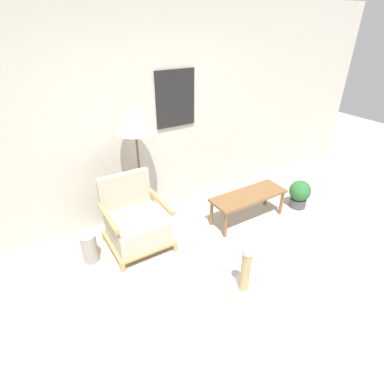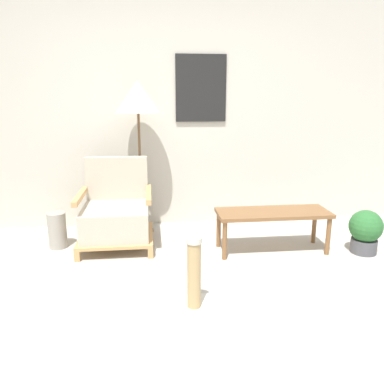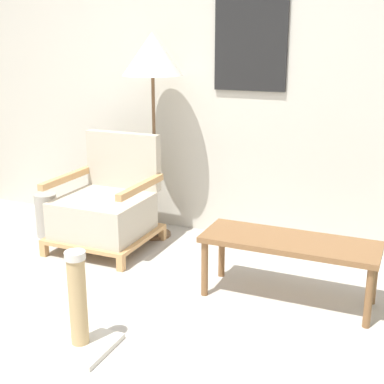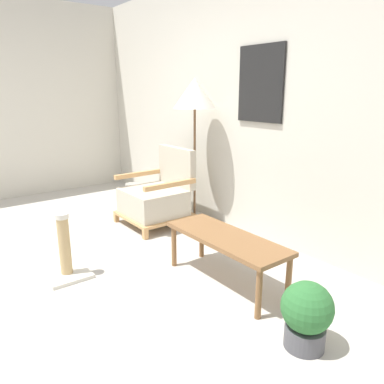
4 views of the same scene
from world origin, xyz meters
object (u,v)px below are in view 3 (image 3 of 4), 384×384
(floor_lamp, at_px, (152,60))
(vase, at_px, (46,215))
(scratching_post, at_px, (79,318))
(armchair, at_px, (106,208))
(coffee_table, at_px, (289,247))

(floor_lamp, bearing_deg, vase, -156.71)
(scratching_post, bearing_deg, armchair, 116.26)
(armchair, distance_m, floor_lamp, 1.19)
(armchair, xyz_separation_m, floor_lamp, (0.24, 0.35, 1.11))
(floor_lamp, relative_size, scratching_post, 2.96)
(vase, relative_size, scratching_post, 0.65)
(armchair, xyz_separation_m, scratching_post, (0.63, -1.28, -0.14))
(coffee_table, bearing_deg, scratching_post, -131.92)
(scratching_post, bearing_deg, floor_lamp, 103.41)
(vase, distance_m, scratching_post, 1.77)
(coffee_table, xyz_separation_m, vase, (-2.09, 0.31, -0.17))
(vase, bearing_deg, scratching_post, -46.58)
(armchair, distance_m, scratching_post, 1.44)
(floor_lamp, bearing_deg, coffee_table, -27.75)
(armchair, height_order, floor_lamp, floor_lamp)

